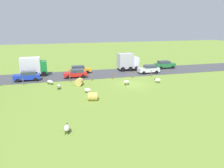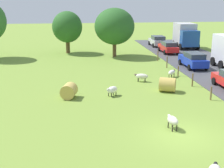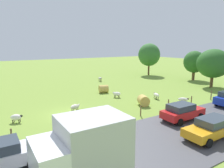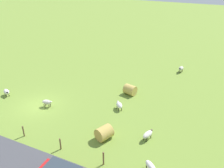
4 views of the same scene
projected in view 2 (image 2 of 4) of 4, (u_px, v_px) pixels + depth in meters
The scene contains 18 objects.
ground_plane at pixel (181, 136), 17.82m from camera, with size 160.00×160.00×0.00m, color olive.
sheep_0 at pixel (173, 120), 18.56m from camera, with size 0.65×1.14×0.81m.
sheep_2 at pixel (142, 76), 29.05m from camera, with size 1.30×0.82×0.75m.
sheep_4 at pixel (172, 72), 30.62m from camera, with size 1.11×1.18×0.72m.
sheep_5 at pixel (112, 90), 24.87m from camera, with size 1.12×1.06×0.77m.
hay_bale_0 at pixel (167, 85), 26.00m from camera, with size 1.17×1.17×1.28m, color tan.
hay_bale_1 at pixel (69, 91), 24.34m from camera, with size 1.13×1.13×1.26m, color tan.
tree_0 at pixel (114, 26), 40.50m from camera, with size 5.11×5.11×6.21m.
tree_2 at pixel (67, 27), 43.06m from camera, with size 4.06×4.06×5.71m.
fence_post_3 at pixel (211, 93), 23.87m from camera, with size 0.12×0.12×1.06m, color brown.
fence_post_4 at pixel (193, 80), 27.50m from camera, with size 0.12×0.12×1.17m, color brown.
fence_post_5 at pixel (178, 71), 31.16m from camera, with size 0.12×0.12×1.01m, color brown.
fence_post_6 at pixel (167, 62), 34.77m from camera, with size 0.12×0.12×1.25m, color brown.
fence_post_7 at pixel (158, 56), 38.41m from camera, with size 0.12×0.12×1.27m, color brown.
truck_1 at pixel (186, 35), 47.47m from camera, with size 2.89×4.58×3.66m.
car_0 at pixel (168, 47), 43.66m from camera, with size 1.96×4.39×1.55m.
car_1 at pixel (193, 60), 34.56m from camera, with size 2.09×4.46×1.66m.
car_6 at pixel (158, 41), 49.62m from camera, with size 2.21×3.97×1.61m.
Camera 2 is at (-5.92, -15.79, 7.54)m, focal length 50.95 mm.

